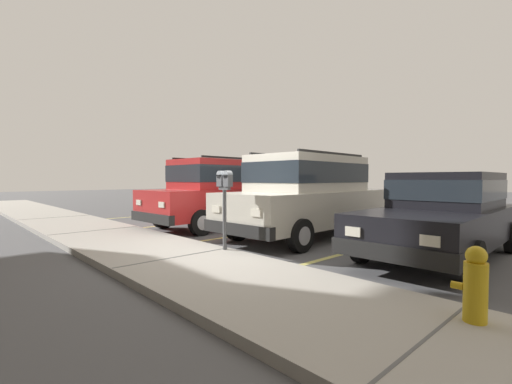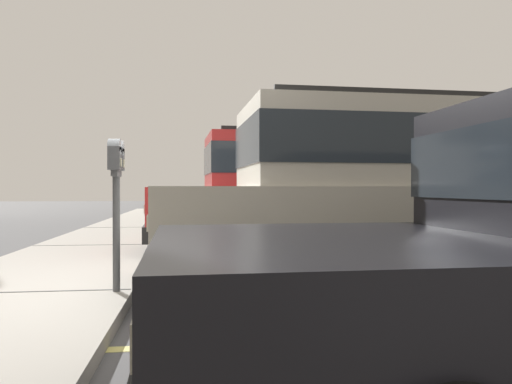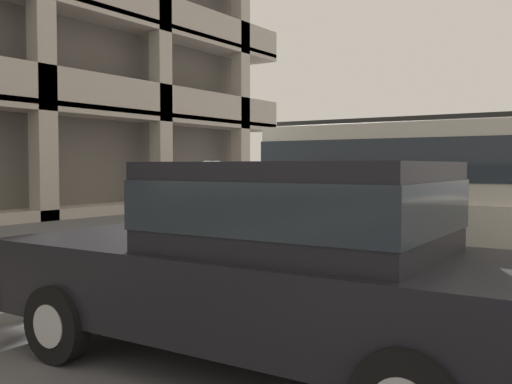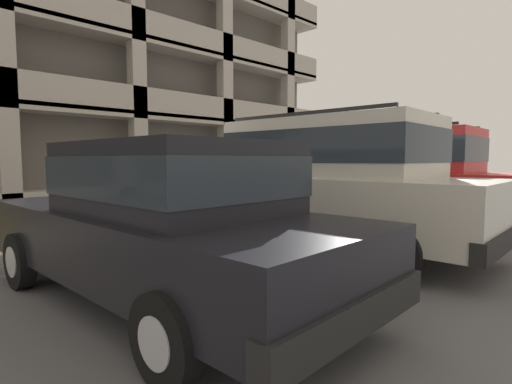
{
  "view_description": "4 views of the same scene",
  "coord_description": "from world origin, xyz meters",
  "px_view_note": "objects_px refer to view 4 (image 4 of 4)",
  "views": [
    {
      "loc": [
        -5.05,
        4.23,
        1.43
      ],
      "look_at": [
        0.37,
        -0.86,
        1.14
      ],
      "focal_mm": 24.0,
      "sensor_mm": 36.0,
      "label": 1
    },
    {
      "loc": [
        -5.0,
        -0.4,
        1.11
      ],
      "look_at": [
        0.33,
        -1.06,
        1.07
      ],
      "focal_mm": 35.0,
      "sensor_mm": 36.0,
      "label": 2
    },
    {
      "loc": [
        -6.42,
        -4.8,
        1.51
      ],
      "look_at": [
        -0.28,
        -0.56,
        1.17
      ],
      "focal_mm": 40.0,
      "sensor_mm": 36.0,
      "label": 3
    },
    {
      "loc": [
        -4.91,
        -5.85,
        1.39
      ],
      "look_at": [
        -0.2,
        -1.13,
        0.84
      ],
      "focal_mm": 28.0,
      "sensor_mm": 36.0,
      "label": 4
    }
  ],
  "objects_px": {
    "red_sedan": "(163,218)",
    "parking_meter_near": "(207,168)",
    "dark_hatchback": "(398,174)",
    "silver_suv": "(328,179)"
  },
  "relations": [
    {
      "from": "red_sedan",
      "to": "parking_meter_near",
      "type": "bearing_deg",
      "value": 44.17
    },
    {
      "from": "silver_suv",
      "to": "red_sedan",
      "type": "xyz_separation_m",
      "value": [
        -2.99,
        -0.18,
        -0.27
      ]
    },
    {
      "from": "dark_hatchback",
      "to": "red_sedan",
      "type": "bearing_deg",
      "value": -177.81
    },
    {
      "from": "silver_suv",
      "to": "dark_hatchback",
      "type": "relative_size",
      "value": 1.0
    },
    {
      "from": "red_sedan",
      "to": "silver_suv",
      "type": "bearing_deg",
      "value": 1.62
    },
    {
      "from": "dark_hatchback",
      "to": "parking_meter_near",
      "type": "height_order",
      "value": "dark_hatchback"
    },
    {
      "from": "silver_suv",
      "to": "dark_hatchback",
      "type": "height_order",
      "value": "same"
    },
    {
      "from": "dark_hatchback",
      "to": "parking_meter_near",
      "type": "relative_size",
      "value": 3.33
    },
    {
      "from": "red_sedan",
      "to": "parking_meter_near",
      "type": "relative_size",
      "value": 3.1
    },
    {
      "from": "silver_suv",
      "to": "parking_meter_near",
      "type": "bearing_deg",
      "value": 91.84
    }
  ]
}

